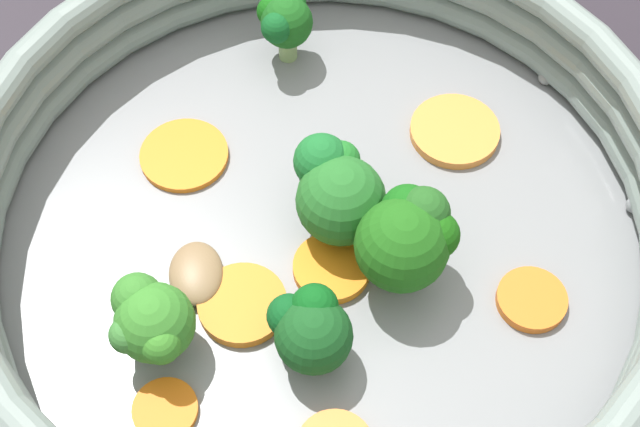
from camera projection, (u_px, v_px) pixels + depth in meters
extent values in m
plane|color=#272229|center=(320.00, 242.00, 0.45)|extent=(4.00, 4.00, 0.00)
cylinder|color=gray|center=(320.00, 236.00, 0.45)|extent=(0.33, 0.33, 0.01)
torus|color=gray|center=(320.00, 220.00, 0.44)|extent=(0.35, 0.35, 0.02)
torus|color=gray|center=(320.00, 200.00, 0.42)|extent=(0.35, 0.35, 0.02)
torus|color=gray|center=(320.00, 178.00, 0.41)|extent=(0.35, 0.35, 0.02)
sphere|color=gray|center=(635.00, 205.00, 0.45)|extent=(0.01, 0.01, 0.01)
sphere|color=gray|center=(546.00, 77.00, 0.49)|extent=(0.01, 0.01, 0.01)
cylinder|color=orange|center=(184.00, 155.00, 0.47)|extent=(0.06, 0.06, 0.00)
cylinder|color=orange|center=(532.00, 300.00, 0.42)|extent=(0.05, 0.05, 0.01)
cylinder|color=orange|center=(242.00, 304.00, 0.42)|extent=(0.06, 0.06, 0.01)
cylinder|color=orange|center=(332.00, 268.00, 0.43)|extent=(0.05, 0.05, 0.01)
cylinder|color=orange|center=(455.00, 131.00, 0.47)|extent=(0.07, 0.07, 0.01)
cylinder|color=orange|center=(165.00, 410.00, 0.39)|extent=(0.04, 0.04, 0.00)
cylinder|color=#8BAC6D|center=(161.00, 339.00, 0.40)|extent=(0.01, 0.01, 0.01)
sphere|color=#347A28|center=(155.00, 323.00, 0.39)|extent=(0.04, 0.04, 0.04)
sphere|color=#377531|center=(128.00, 335.00, 0.38)|extent=(0.02, 0.02, 0.02)
sphere|color=#337628|center=(137.00, 299.00, 0.39)|extent=(0.02, 0.02, 0.02)
sphere|color=#347A25|center=(161.00, 344.00, 0.38)|extent=(0.02, 0.02, 0.02)
cylinder|color=#7DA35F|center=(398.00, 269.00, 0.42)|extent=(0.01, 0.01, 0.02)
sphere|color=#1C5B15|center=(402.00, 245.00, 0.40)|extent=(0.04, 0.04, 0.04)
sphere|color=#135813|center=(408.00, 212.00, 0.41)|extent=(0.03, 0.03, 0.03)
sphere|color=#15520E|center=(435.00, 235.00, 0.40)|extent=(0.02, 0.02, 0.02)
sphere|color=#20551C|center=(423.00, 213.00, 0.40)|extent=(0.02, 0.02, 0.02)
cylinder|color=#7DA85C|center=(309.00, 351.00, 0.40)|extent=(0.01, 0.01, 0.01)
sphere|color=#15491B|center=(309.00, 335.00, 0.39)|extent=(0.03, 0.03, 0.03)
sphere|color=#0D4B1C|center=(289.00, 316.00, 0.39)|extent=(0.02, 0.02, 0.02)
sphere|color=#0C4F16|center=(325.00, 308.00, 0.39)|extent=(0.02, 0.02, 0.02)
cylinder|color=#8DAD6A|center=(288.00, 45.00, 0.50)|extent=(0.01, 0.01, 0.02)
sphere|color=#175318|center=(287.00, 22.00, 0.48)|extent=(0.03, 0.03, 0.03)
sphere|color=#115410|center=(272.00, 11.00, 0.49)|extent=(0.02, 0.02, 0.02)
sphere|color=#185C1C|center=(294.00, 2.00, 0.48)|extent=(0.01, 0.01, 0.01)
sphere|color=#10511F|center=(277.00, 28.00, 0.48)|extent=(0.02, 0.02, 0.02)
cylinder|color=#75A65A|center=(340.00, 216.00, 0.44)|extent=(0.01, 0.01, 0.01)
sphere|color=#236525|center=(341.00, 194.00, 0.42)|extent=(0.04, 0.04, 0.04)
sphere|color=#1E6328|center=(317.00, 172.00, 0.42)|extent=(0.02, 0.02, 0.02)
sphere|color=#1E6D24|center=(340.00, 161.00, 0.43)|extent=(0.02, 0.02, 0.02)
sphere|color=#196528|center=(329.00, 161.00, 0.42)|extent=(0.03, 0.03, 0.03)
ellipsoid|color=olive|center=(196.00, 273.00, 0.42)|extent=(0.04, 0.03, 0.01)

